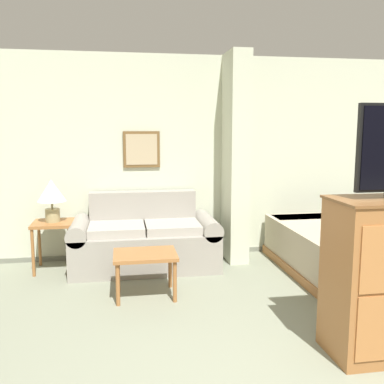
{
  "coord_description": "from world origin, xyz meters",
  "views": [
    {
      "loc": [
        -0.9,
        -2.05,
        1.66
      ],
      "look_at": [
        -0.22,
        2.07,
        1.05
      ],
      "focal_mm": 40.0,
      "sensor_mm": 36.0,
      "label": 1
    }
  ],
  "objects": [
    {
      "name": "table_lamp",
      "position": [
        -1.71,
        3.07,
        0.92
      ],
      "size": [
        0.33,
        0.33,
        0.5
      ],
      "color": "tan",
      "rests_on": "side_table"
    },
    {
      "name": "wall_partition_pillar",
      "position": [
        0.52,
        3.17,
        1.3
      ],
      "size": [
        0.24,
        0.55,
        2.6
      ],
      "color": "beige",
      "rests_on": "ground_plane"
    },
    {
      "name": "bed",
      "position": [
        1.77,
        2.45,
        0.27
      ],
      "size": [
        1.58,
        1.92,
        0.53
      ],
      "color": "#996033",
      "rests_on": "ground_plane"
    },
    {
      "name": "side_table",
      "position": [
        -1.71,
        3.07,
        0.49
      ],
      "size": [
        0.46,
        0.46,
        0.59
      ],
      "color": "#996033",
      "rests_on": "ground_plane"
    },
    {
      "name": "coffee_table",
      "position": [
        -0.69,
        2.09,
        0.38
      ],
      "size": [
        0.62,
        0.48,
        0.45
      ],
      "color": "#996033",
      "rests_on": "ground_plane"
    },
    {
      "name": "wall_back",
      "position": [
        -0.0,
        3.51,
        1.29
      ],
      "size": [
        7.26,
        0.16,
        2.6
      ],
      "color": "beige",
      "rests_on": "ground_plane"
    },
    {
      "name": "couch",
      "position": [
        -0.64,
        3.02,
        0.33
      ],
      "size": [
        1.76,
        0.84,
        0.89
      ],
      "color": "gray",
      "rests_on": "ground_plane"
    },
    {
      "name": "backpack",
      "position": [
        1.69,
        2.4,
        0.73
      ],
      "size": [
        0.3,
        0.2,
        0.4
      ],
      "color": "#232D4C",
      "rests_on": "bed"
    }
  ]
}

